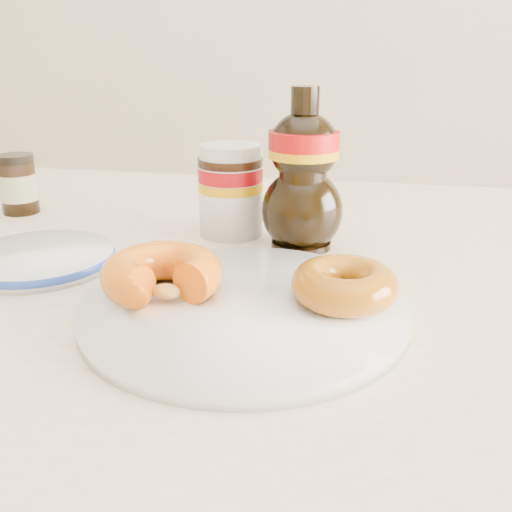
% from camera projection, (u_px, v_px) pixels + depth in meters
% --- Properties ---
extents(dining_table, '(1.40, 0.90, 0.75)m').
position_uv_depth(dining_table, '(201.00, 349.00, 0.59)').
color(dining_table, '#FFE7C2').
rests_on(dining_table, ground).
extents(plate, '(0.27, 0.27, 0.01)m').
position_uv_depth(plate, '(244.00, 308.00, 0.47)').
color(plate, white).
rests_on(plate, dining_table).
extents(donut_bitten, '(0.13, 0.13, 0.04)m').
position_uv_depth(donut_bitten, '(162.00, 274.00, 0.48)').
color(donut_bitten, '#ED4A0D').
rests_on(donut_bitten, plate).
extents(donut_whole, '(0.11, 0.11, 0.03)m').
position_uv_depth(donut_whole, '(344.00, 285.00, 0.46)').
color(donut_whole, '#934809').
rests_on(donut_whole, plate).
extents(nutella_jar, '(0.08, 0.08, 0.11)m').
position_uv_depth(nutella_jar, '(231.00, 187.00, 0.66)').
color(nutella_jar, white).
rests_on(nutella_jar, dining_table).
extents(syrup_bottle, '(0.09, 0.08, 0.17)m').
position_uv_depth(syrup_bottle, '(303.00, 170.00, 0.61)').
color(syrup_bottle, black).
rests_on(syrup_bottle, dining_table).
extents(dark_jar, '(0.05, 0.05, 0.08)m').
position_uv_depth(dark_jar, '(18.00, 185.00, 0.76)').
color(dark_jar, black).
rests_on(dark_jar, dining_table).
extents(blue_rim_saucer, '(0.15, 0.15, 0.02)m').
position_uv_depth(blue_rim_saucer, '(39.00, 258.00, 0.58)').
color(blue_rim_saucer, white).
rests_on(blue_rim_saucer, dining_table).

